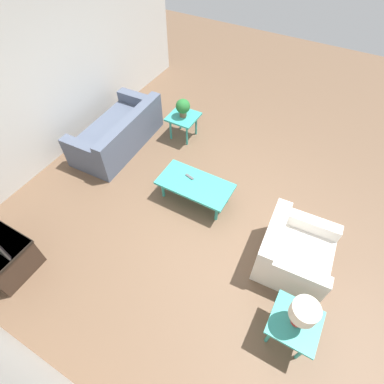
{
  "coord_description": "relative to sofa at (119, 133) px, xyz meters",
  "views": [
    {
      "loc": [
        -1.28,
        2.79,
        3.96
      ],
      "look_at": [
        0.11,
        0.3,
        0.55
      ],
      "focal_mm": 28.0,
      "sensor_mm": 36.0,
      "label": 1
    }
  ],
  "objects": [
    {
      "name": "potted_plant",
      "position": [
        -0.96,
        -0.83,
        0.42
      ],
      "size": [
        0.27,
        0.27,
        0.35
      ],
      "color": "brown",
      "rests_on": "side_table_plant"
    },
    {
      "name": "wall_right",
      "position": [
        0.89,
        0.49,
        1.07
      ],
      "size": [
        0.12,
        7.2,
        2.7
      ],
      "color": "silver",
      "rests_on": "ground_plane"
    },
    {
      "name": "table_lamp",
      "position": [
        -3.96,
        1.83,
        0.52
      ],
      "size": [
        0.3,
        0.3,
        0.44
      ],
      "color": "red",
      "rests_on": "side_table_lamp"
    },
    {
      "name": "side_table_plant",
      "position": [
        -0.96,
        -0.83,
        0.14
      ],
      "size": [
        0.55,
        0.55,
        0.49
      ],
      "color": "teal",
      "rests_on": "ground_plane"
    },
    {
      "name": "side_table_lamp",
      "position": [
        -3.96,
        1.83,
        0.14
      ],
      "size": [
        0.55,
        0.55,
        0.49
      ],
      "color": "teal",
      "rests_on": "ground_plane"
    },
    {
      "name": "remote_control",
      "position": [
        -1.8,
        0.42,
        0.11
      ],
      "size": [
        0.16,
        0.08,
        0.02
      ],
      "color": "#4C4C51",
      "rests_on": "coffee_table"
    },
    {
      "name": "ground_plane",
      "position": [
        -2.17,
        0.49,
        -0.28
      ],
      "size": [
        14.0,
        14.0,
        0.0
      ],
      "primitive_type": "plane",
      "color": "brown"
    },
    {
      "name": "wall_back",
      "position": [
        -2.17,
        3.55,
        1.07
      ],
      "size": [
        7.2,
        0.12,
        2.7
      ],
      "color": "silver",
      "rests_on": "ground_plane"
    },
    {
      "name": "coffee_table",
      "position": [
        -1.95,
        0.49,
        0.06
      ],
      "size": [
        1.19,
        0.61,
        0.38
      ],
      "color": "teal",
      "rests_on": "ground_plane"
    },
    {
      "name": "armchair",
      "position": [
        -3.68,
        0.87,
        0.01
      ],
      "size": [
        0.96,
        1.02,
        0.71
      ],
      "rotation": [
        0.0,
        0.0,
        -1.51
      ],
      "color": "silver",
      "rests_on": "ground_plane"
    },
    {
      "name": "sofa",
      "position": [
        0.0,
        0.0,
        0.0
      ],
      "size": [
        1.0,
        1.91,
        0.73
      ],
      "rotation": [
        0.0,
        0.0,
        1.61
      ],
      "color": "#4C566B",
      "rests_on": "ground_plane"
    }
  ]
}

